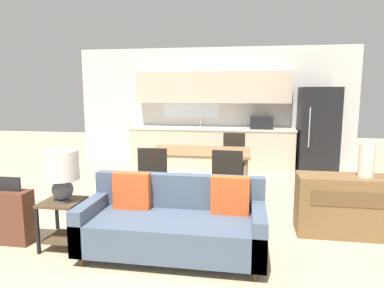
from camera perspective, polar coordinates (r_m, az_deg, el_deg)
ground_plane at (r=3.85m, az=-4.18°, el=-17.61°), size 20.00×20.00×0.00m
wall_back at (r=8.03m, az=3.44°, el=6.24°), size 6.40×0.07×2.70m
kitchen_counter at (r=7.77m, az=3.37°, el=2.35°), size 3.68×0.65×2.15m
refrigerator at (r=7.73m, az=20.19°, el=2.22°), size 0.79×0.78×1.80m
dining_table at (r=5.50m, az=1.25°, el=-1.69°), size 1.62×0.96×0.77m
couch at (r=3.70m, az=-3.00°, el=-13.07°), size 1.89×0.80×0.83m
side_table at (r=4.07m, az=-20.71°, el=-11.23°), size 0.41×0.41×0.54m
table_lamp at (r=3.90m, az=-20.92°, el=-4.12°), size 0.37×0.37×0.56m
credenza at (r=4.55m, az=25.11°, el=-9.30°), size 1.28×0.45×0.72m
vase at (r=4.45m, az=27.11°, el=-2.31°), size 0.18×0.18×0.44m
dining_chair_near_left at (r=4.82m, az=-6.27°, el=-5.56°), size 0.45×0.45×0.95m
dining_chair_far_right at (r=6.29m, az=6.97°, el=-2.20°), size 0.43×0.43×0.95m
dining_chair_near_right at (r=4.65m, az=6.02°, el=-6.11°), size 0.45×0.45×0.95m
suitcase at (r=4.44m, az=-27.79°, el=-10.63°), size 0.44×0.22×0.77m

